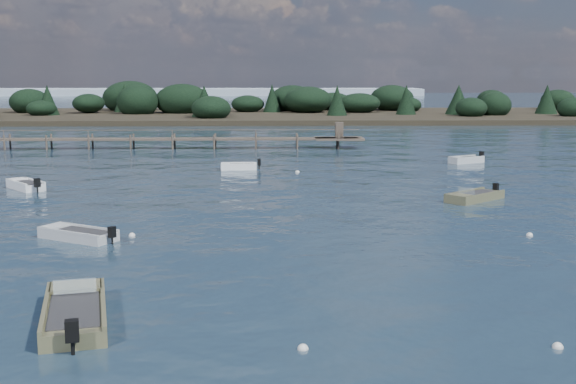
{
  "coord_description": "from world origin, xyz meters",
  "views": [
    {
      "loc": [
        -3.38,
        -26.78,
        7.73
      ],
      "look_at": [
        -2.26,
        14.0,
        1.0
      ],
      "focal_mm": 45.0,
      "sensor_mm": 36.0,
      "label": 1
    }
  ],
  "objects_px": {
    "dinghy_mid_grey": "(78,236)",
    "tender_far_grey_b": "(466,161)",
    "tender_far_white": "(239,168)",
    "dinghy_near_olive": "(75,316)",
    "jetty": "(90,139)",
    "tender_far_grey": "(26,187)",
    "dinghy_mid_white_b": "(475,198)"
  },
  "relations": [
    {
      "from": "tender_far_grey",
      "to": "dinghy_near_olive",
      "type": "distance_m",
      "value": 28.45
    },
    {
      "from": "dinghy_mid_grey",
      "to": "tender_far_grey_b",
      "type": "distance_m",
      "value": 38.79
    },
    {
      "from": "tender_far_grey",
      "to": "dinghy_mid_white_b",
      "type": "distance_m",
      "value": 29.5
    },
    {
      "from": "tender_far_grey",
      "to": "dinghy_near_olive",
      "type": "xyz_separation_m",
      "value": [
        10.26,
        -26.53,
        0.01
      ]
    },
    {
      "from": "dinghy_near_olive",
      "to": "tender_far_white",
      "type": "bearing_deg",
      "value": 84.12
    },
    {
      "from": "dinghy_mid_grey",
      "to": "jetty",
      "type": "xyz_separation_m",
      "value": [
        -9.38,
        41.34,
        0.84
      ]
    },
    {
      "from": "dinghy_mid_grey",
      "to": "tender_far_white",
      "type": "bearing_deg",
      "value": 75.04
    },
    {
      "from": "dinghy_near_olive",
      "to": "jetty",
      "type": "distance_m",
      "value": 54.25
    },
    {
      "from": "tender_far_grey",
      "to": "tender_far_grey_b",
      "type": "distance_m",
      "value": 36.25
    },
    {
      "from": "tender_far_white",
      "to": "tender_far_grey",
      "type": "bearing_deg",
      "value": -145.39
    },
    {
      "from": "dinghy_mid_grey",
      "to": "tender_far_grey",
      "type": "bearing_deg",
      "value": 116.17
    },
    {
      "from": "tender_far_grey",
      "to": "dinghy_mid_white_b",
      "type": "height_order",
      "value": "tender_far_grey"
    },
    {
      "from": "tender_far_white",
      "to": "dinghy_mid_grey",
      "type": "bearing_deg",
      "value": -104.96
    },
    {
      "from": "dinghy_mid_grey",
      "to": "dinghy_mid_white_b",
      "type": "distance_m",
      "value": 23.83
    },
    {
      "from": "tender_far_grey_b",
      "to": "jetty",
      "type": "distance_m",
      "value": 37.86
    },
    {
      "from": "dinghy_mid_white_b",
      "to": "tender_far_grey_b",
      "type": "bearing_deg",
      "value": 76.18
    },
    {
      "from": "tender_far_grey",
      "to": "jetty",
      "type": "bearing_deg",
      "value": 94.32
    },
    {
      "from": "dinghy_mid_grey",
      "to": "tender_far_grey_b",
      "type": "height_order",
      "value": "tender_far_grey_b"
    },
    {
      "from": "tender_far_grey",
      "to": "tender_far_grey_b",
      "type": "xyz_separation_m",
      "value": [
        33.64,
        13.52,
        -0.0
      ]
    },
    {
      "from": "dinghy_near_olive",
      "to": "dinghy_mid_grey",
      "type": "distance_m",
      "value": 11.85
    },
    {
      "from": "dinghy_mid_white_b",
      "to": "dinghy_mid_grey",
      "type": "bearing_deg",
      "value": -155.36
    },
    {
      "from": "tender_far_grey",
      "to": "dinghy_mid_white_b",
      "type": "relative_size",
      "value": 0.82
    },
    {
      "from": "dinghy_near_olive",
      "to": "tender_far_grey_b",
      "type": "height_order",
      "value": "dinghy_near_olive"
    },
    {
      "from": "tender_far_white",
      "to": "dinghy_mid_white_b",
      "type": "xyz_separation_m",
      "value": [
        15.07,
        -14.75,
        -0.01
      ]
    },
    {
      "from": "dinghy_mid_white_b",
      "to": "dinghy_near_olive",
      "type": "bearing_deg",
      "value": -131.25
    },
    {
      "from": "dinghy_mid_grey",
      "to": "tender_far_white",
      "type": "distance_m",
      "value": 25.55
    },
    {
      "from": "dinghy_near_olive",
      "to": "dinghy_mid_white_b",
      "type": "bearing_deg",
      "value": 48.75
    },
    {
      "from": "dinghy_mid_grey",
      "to": "tender_far_grey_b",
      "type": "relative_size",
      "value": 1.18
    },
    {
      "from": "dinghy_near_olive",
      "to": "jetty",
      "type": "relative_size",
      "value": 0.09
    },
    {
      "from": "dinghy_mid_grey",
      "to": "tender_far_grey_b",
      "type": "bearing_deg",
      "value": 47.42
    },
    {
      "from": "dinghy_mid_grey",
      "to": "tender_far_grey_b",
      "type": "xyz_separation_m",
      "value": [
        26.25,
        28.56,
        0.03
      ]
    },
    {
      "from": "tender_far_grey",
      "to": "jetty",
      "type": "xyz_separation_m",
      "value": [
        -1.99,
        26.31,
        0.81
      ]
    }
  ]
}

